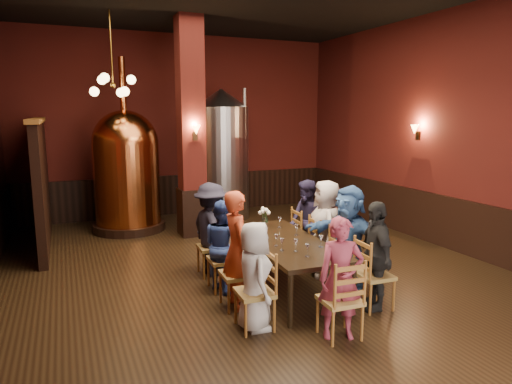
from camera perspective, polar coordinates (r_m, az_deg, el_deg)
name	(u,v)px	position (r m, az deg, el deg)	size (l,w,h in m)	color
room	(257,135)	(7.07, 0.17, 7.18)	(10.00, 10.02, 4.50)	black
wainscot_right	(445,222)	(9.59, 22.52, -3.43)	(0.08, 9.90, 1.00)	black
wainscot_back	(182,194)	(11.97, -9.20, -0.25)	(7.90, 0.08, 1.00)	black
column	(191,129)	(9.63, -8.13, 7.81)	(0.58, 0.58, 4.50)	#45120E
partition	(42,185)	(9.80, -25.20, 0.83)	(0.22, 3.50, 2.40)	black
pendant_cluster	(113,86)	(9.46, -17.44, 12.58)	(0.90, 0.90, 1.70)	#A57226
sconce_wall	(418,132)	(9.90, 19.63, 7.10)	(0.20, 0.20, 0.36)	black
sconce_column	(195,132)	(9.34, -7.64, 7.45)	(0.20, 0.20, 0.36)	black
dining_table	(286,244)	(6.71, 3.71, -6.56)	(1.11, 2.44, 0.75)	black
chair_0	(255,292)	(5.61, -0.18, -12.40)	(0.46, 0.46, 0.92)	brown
person_0	(255,276)	(5.53, -0.18, -10.46)	(0.65, 0.42, 1.32)	beige
chair_1	(237,274)	(6.20, -2.36, -10.18)	(0.46, 0.46, 0.92)	brown
person_1	(237,250)	(6.09, -2.38, -7.22)	(0.58, 0.38, 1.59)	#AB391D
chair_2	(223,259)	(6.79, -4.10, -8.37)	(0.46, 0.46, 0.92)	brown
person_2	(223,245)	(6.73, -4.12, -6.66)	(0.65, 0.32, 1.34)	#2B4592
chair_3	(212,247)	(7.41, -5.57, -6.82)	(0.46, 0.46, 0.92)	brown
person_3	(211,229)	(7.33, -5.61, -4.65)	(0.97, 0.56, 1.50)	black
chair_4	(374,275)	(6.36, 14.58, -9.98)	(0.46, 0.46, 0.92)	brown
person_4	(375,255)	(6.27, 14.69, -7.66)	(0.85, 0.36, 1.46)	black
chair_5	(348,260)	(6.88, 11.37, -8.30)	(0.46, 0.46, 0.92)	brown
person_5	(348,238)	(6.79, 11.47, -5.70)	(1.45, 0.46, 1.57)	#315995
chair_6	(326,247)	(7.42, 8.69, -6.86)	(0.46, 0.46, 0.92)	brown
person_6	(326,228)	(7.34, 8.75, -4.53)	(0.75, 0.49, 1.54)	#B4A69F
chair_7	(307,237)	(7.99, 6.35, -5.59)	(0.46, 0.46, 0.92)	brown
person_7	(307,222)	(7.92, 6.39, -3.72)	(0.71, 0.35, 1.46)	#221D3A
chair_8	(340,299)	(5.49, 10.46, -13.07)	(0.46, 0.46, 0.92)	brown
person_8	(341,278)	(5.40, 10.55, -10.58)	(0.52, 0.34, 1.43)	maroon
copper_kettle	(127,169)	(10.37, -15.86, 2.77)	(1.59, 1.59, 3.74)	black
steel_vessel	(222,154)	(11.19, -4.29, 4.70)	(1.60, 1.60, 3.15)	#B2B2B7
rose_vase	(265,214)	(7.39, 1.13, -2.74)	(0.20, 0.20, 0.33)	white
wine_glass_0	(282,245)	(6.18, 3.25, -6.58)	(0.07, 0.07, 0.17)	white
wine_glass_1	(321,241)	(6.38, 8.11, -6.13)	(0.07, 0.07, 0.17)	white
wine_glass_2	(296,245)	(6.15, 5.01, -6.68)	(0.07, 0.07, 0.17)	white
wine_glass_3	(261,228)	(7.03, 0.63, -4.53)	(0.07, 0.07, 0.17)	white
wine_glass_4	(266,235)	(6.66, 1.20, -5.34)	(0.07, 0.07, 0.17)	white
wine_glass_5	(276,240)	(6.38, 2.56, -6.05)	(0.07, 0.07, 0.17)	white
wine_glass_6	(280,222)	(7.39, 2.97, -3.82)	(0.07, 0.07, 0.17)	white
wine_glass_7	(308,250)	(5.96, 6.46, -7.25)	(0.07, 0.07, 0.17)	white
wine_glass_8	(296,230)	(6.94, 5.06, -4.74)	(0.07, 0.07, 0.17)	white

